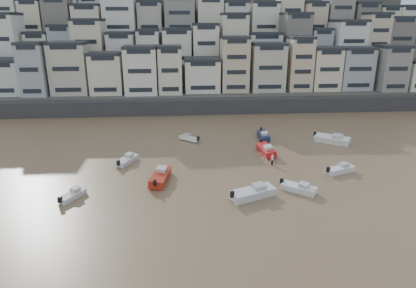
{
  "coord_description": "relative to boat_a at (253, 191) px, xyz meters",
  "views": [
    {
      "loc": [
        5.33,
        -21.77,
        21.39
      ],
      "look_at": [
        9.5,
        30.0,
        4.0
      ],
      "focal_mm": 32.0,
      "sensor_mm": 36.0,
      "label": 1
    }
  ],
  "objects": [
    {
      "name": "boat_d",
      "position": [
        14.46,
        7.07,
        -0.2
      ],
      "size": [
        5.23,
        3.27,
        1.36
      ],
      "primitive_type": null,
      "rotation": [
        0.0,
        0.0,
        0.36
      ],
      "color": "silver",
      "rests_on": "ground"
    },
    {
      "name": "hillside",
      "position": [
        0.34,
        84.83,
        12.12
      ],
      "size": [
        141.04,
        66.0,
        50.0
      ],
      "color": "#4C4C47",
      "rests_on": "ground"
    },
    {
      "name": "harbor_wall",
      "position": [
        -4.39,
        44.99,
        0.87
      ],
      "size": [
        140.0,
        3.0,
        3.5
      ],
      "primitive_type": "cube",
      "color": "#38383A",
      "rests_on": "ground"
    },
    {
      "name": "boat_i",
      "position": [
        6.81,
        24.25,
        -0.11
      ],
      "size": [
        2.08,
        5.72,
        1.54
      ],
      "primitive_type": null,
      "rotation": [
        0.0,
        0.0,
        -1.61
      ],
      "color": "#161F45",
      "rests_on": "ground"
    },
    {
      "name": "boat_a",
      "position": [
        0.0,
        0.0,
        0.0
      ],
      "size": [
        6.8,
        4.46,
        1.77
      ],
      "primitive_type": null,
      "rotation": [
        0.0,
        0.0,
        0.4
      ],
      "color": "silver",
      "rests_on": "ground"
    },
    {
      "name": "boat_f",
      "position": [
        -17.37,
        13.46,
        -0.22
      ],
      "size": [
        3.62,
        5.1,
        1.34
      ],
      "primitive_type": null,
      "rotation": [
        0.0,
        0.0,
        1.11
      ],
      "color": "silver",
      "rests_on": "ground"
    },
    {
      "name": "person_pink",
      "position": [
        5.19,
        10.92,
        -0.01
      ],
      "size": [
        0.44,
        0.44,
        1.74
      ],
      "primitive_type": null,
      "color": "beige",
      "rests_on": "ground"
    },
    {
      "name": "boat_j",
      "position": [
        -22.72,
        1.66,
        -0.31
      ],
      "size": [
        3.29,
        4.35,
        1.15
      ],
      "primitive_type": null,
      "rotation": [
        0.0,
        0.0,
        1.05
      ],
      "color": "silver",
      "rests_on": "ground"
    },
    {
      "name": "boat_h",
      "position": [
        -7.25,
        24.13,
        -0.29
      ],
      "size": [
        4.22,
        3.85,
        1.18
      ],
      "primitive_type": null,
      "rotation": [
        0.0,
        0.0,
        2.45
      ],
      "color": "silver",
      "rests_on": "ground"
    },
    {
      "name": "boat_e",
      "position": [
        5.4,
        15.96,
        -0.04
      ],
      "size": [
        2.57,
        6.33,
        1.68
      ],
      "primitive_type": null,
      "rotation": [
        0.0,
        0.0,
        -1.48
      ],
      "color": "#B01518",
      "rests_on": "ground"
    },
    {
      "name": "boat_c",
      "position": [
        -11.88,
        6.12,
        0.03
      ],
      "size": [
        3.37,
        7.02,
        1.84
      ],
      "primitive_type": null,
      "rotation": [
        0.0,
        0.0,
        1.39
      ],
      "color": "#A72414",
      "rests_on": "ground"
    },
    {
      "name": "boat_b",
      "position": [
        6.31,
        1.23,
        -0.2
      ],
      "size": [
        4.95,
        4.34,
        1.36
      ],
      "primitive_type": null,
      "rotation": [
        0.0,
        0.0,
        -0.66
      ],
      "color": "silver",
      "rests_on": "ground"
    },
    {
      "name": "boat_g",
      "position": [
        18.7,
        20.58,
        0.03
      ],
      "size": [
        6.72,
        5.77,
        1.83
      ],
      "primitive_type": null,
      "rotation": [
        0.0,
        0.0,
        -0.64
      ],
      "color": "silver",
      "rests_on": "ground"
    }
  ]
}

